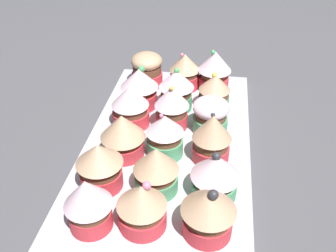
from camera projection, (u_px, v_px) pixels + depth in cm
name	position (u px, v px, depth cm)	size (l,w,h in cm)	color
ground_plane	(168.00, 154.00, 61.55)	(180.00, 180.00, 3.00)	#4C4C51
baking_tray	(168.00, 144.00, 60.32)	(46.66, 25.83, 1.20)	silver
cupcake_0	(209.00, 210.00, 43.43)	(6.60, 6.60, 7.43)	#D1333D
cupcake_1	(215.00, 175.00, 48.64)	(6.53, 6.53, 7.04)	#4C9E6B
cupcake_2	(212.00, 137.00, 54.18)	(5.76, 5.76, 8.07)	#D1333D
cupcake_3	(211.00, 115.00, 60.69)	(5.97, 5.97, 5.97)	#4C9E6B
cupcake_4	(214.00, 91.00, 66.15)	(5.55, 5.55, 6.92)	#4C9E6B
cupcake_5	(214.00, 69.00, 71.08)	(6.38, 6.38, 8.12)	#D1333D
cupcake_6	(142.00, 206.00, 44.52)	(6.10, 6.10, 6.87)	#D1333D
cupcake_7	(156.00, 169.00, 49.35)	(6.13, 6.13, 7.02)	#4C9E6B
cupcake_8	(164.00, 135.00, 55.44)	(5.62, 5.62, 7.21)	#4C9E6B
cupcake_9	(172.00, 106.00, 61.02)	(5.70, 5.70, 7.90)	#D1333D
cupcake_10	(175.00, 89.00, 65.64)	(6.15, 6.15, 7.92)	#4C9E6B
cupcake_11	(185.00, 71.00, 72.09)	(5.77, 5.77, 7.16)	#D1333D
cupcake_12	(88.00, 203.00, 44.15)	(5.88, 5.88, 7.40)	#D1333D
cupcake_13	(100.00, 165.00, 49.91)	(6.35, 6.35, 7.02)	#D1333D
cupcake_14	(123.00, 134.00, 55.32)	(6.69, 6.69, 7.03)	#D1333D
cupcake_15	(130.00, 106.00, 61.80)	(6.19, 6.19, 7.14)	#D1333D
cupcake_16	(139.00, 87.00, 66.24)	(6.69, 6.69, 7.80)	#D1333D
cupcake_17	(147.00, 69.00, 72.92)	(6.02, 6.02, 6.66)	#D1333D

